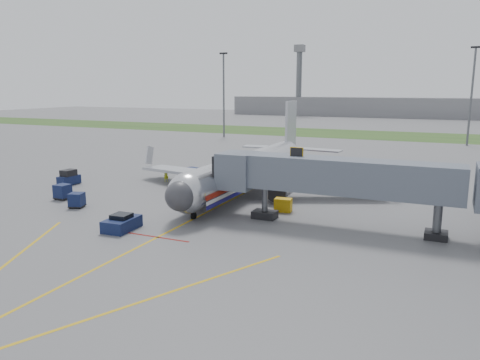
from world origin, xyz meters
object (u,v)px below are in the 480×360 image
at_px(pushback_tug, 122,223).
at_px(baggage_tug, 69,178).
at_px(belt_loader, 192,202).
at_px(airliner, 249,169).
at_px(ramp_worker, 166,175).

distance_m(pushback_tug, baggage_tug, 22.31).
height_order(pushback_tug, belt_loader, belt_loader).
xyz_separation_m(airliner, baggage_tug, (-22.28, -5.95, -1.79)).
bearing_deg(airliner, baggage_tug, -165.04).
distance_m(baggage_tug, belt_loader, 20.04).
bearing_deg(baggage_tug, pushback_tug, -35.00).
bearing_deg(ramp_worker, belt_loader, -93.79).
relative_size(airliner, baggage_tug, 12.56).
bearing_deg(belt_loader, pushback_tug, -98.91).
xyz_separation_m(pushback_tug, belt_loader, (1.50, 9.55, -0.10)).
height_order(belt_loader, ramp_worker, belt_loader).
height_order(baggage_tug, belt_loader, belt_loader).
xyz_separation_m(belt_loader, ramp_worker, (-9.55, 9.92, 0.35)).
relative_size(baggage_tug, ramp_worker, 1.69).
bearing_deg(baggage_tug, airliner, 14.96).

